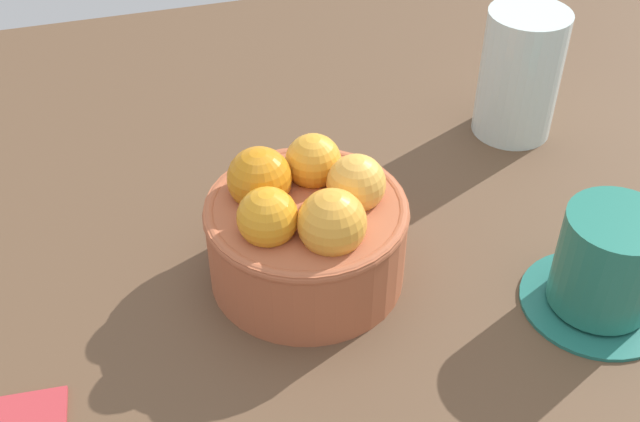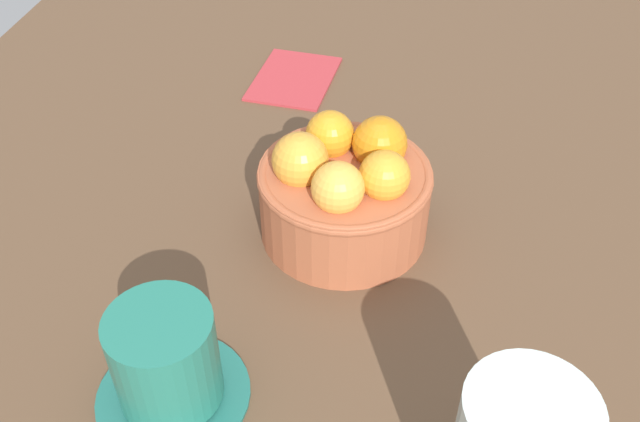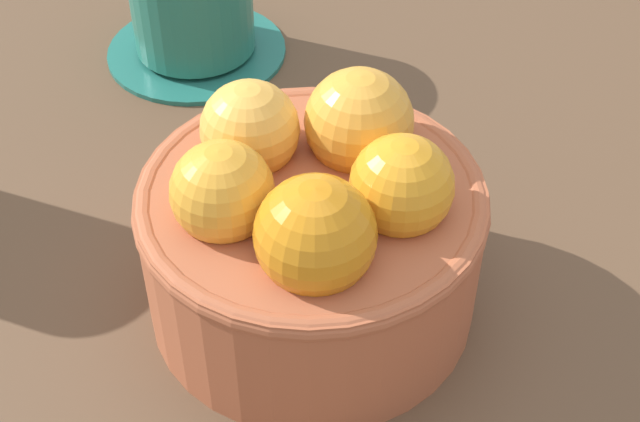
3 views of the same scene
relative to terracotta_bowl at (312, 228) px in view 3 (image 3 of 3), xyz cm
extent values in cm
cube|color=brown|center=(-0.02, -0.02, -6.99)|extent=(122.59, 95.86, 4.88)
cylinder|color=#AD5938|center=(-0.02, -0.02, -1.25)|extent=(14.38, 14.38, 6.61)
torus|color=#AD5938|center=(-0.02, -0.02, 1.66)|extent=(14.58, 14.58, 1.00)
sphere|color=gold|center=(-0.79, 3.55, 3.23)|extent=(4.67, 4.67, 4.67)
sphere|color=#F2AB43|center=(-3.66, 0.35, 3.23)|extent=(4.21, 4.21, 4.21)
sphere|color=gold|center=(-1.50, -3.37, 3.23)|extent=(4.13, 4.13, 4.13)
sphere|color=orange|center=(2.70, -2.46, 3.23)|extent=(4.64, 4.64, 4.64)
sphere|color=orange|center=(3.14, 1.82, 3.23)|extent=(4.17, 4.17, 4.17)
cylinder|color=#20695E|center=(-19.07, 8.85, -4.25)|extent=(10.75, 10.75, 0.60)
camera|label=1|loc=(11.10, 41.20, 37.09)|focal=44.43mm
camera|label=2|loc=(-45.52, -6.62, 38.28)|focal=40.12mm
camera|label=3|loc=(20.12, -19.47, 27.56)|focal=52.57mm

